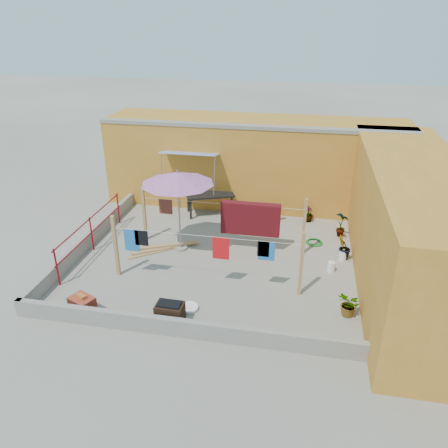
{
  "coord_description": "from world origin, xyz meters",
  "views": [
    {
      "loc": [
        2.4,
        -11.1,
        6.53
      ],
      "look_at": [
        0.17,
        0.3,
        1.02
      ],
      "focal_mm": 35.0,
      "sensor_mm": 36.0,
      "label": 1
    }
  ],
  "objects_px": {
    "brazier": "(170,313)",
    "plant_back_a": "(272,211)",
    "outdoor_table": "(210,195)",
    "green_hose": "(314,242)",
    "brick_stack": "(82,305)",
    "water_jug_a": "(331,267)",
    "patio_umbrella": "(178,179)",
    "water_jug_b": "(343,255)",
    "white_basin": "(189,307)"
  },
  "relations": [
    {
      "from": "white_basin",
      "to": "water_jug_a",
      "type": "bearing_deg",
      "value": 35.4
    },
    {
      "from": "outdoor_table",
      "to": "plant_back_a",
      "type": "xyz_separation_m",
      "value": [
        2.28,
        -0.18,
        -0.37
      ]
    },
    {
      "from": "white_basin",
      "to": "water_jug_a",
      "type": "relative_size",
      "value": 1.43
    },
    {
      "from": "outdoor_table",
      "to": "water_jug_b",
      "type": "xyz_separation_m",
      "value": [
        4.62,
        -2.55,
        -0.57
      ]
    },
    {
      "from": "water_jug_b",
      "to": "plant_back_a",
      "type": "height_order",
      "value": "plant_back_a"
    },
    {
      "from": "water_jug_a",
      "to": "plant_back_a",
      "type": "relative_size",
      "value": 0.48
    },
    {
      "from": "outdoor_table",
      "to": "water_jug_a",
      "type": "relative_size",
      "value": 5.62
    },
    {
      "from": "water_jug_b",
      "to": "brazier",
      "type": "bearing_deg",
      "value": -137.01
    },
    {
      "from": "brick_stack",
      "to": "water_jug_b",
      "type": "xyz_separation_m",
      "value": [
        6.35,
        3.85,
        -0.06
      ]
    },
    {
      "from": "white_basin",
      "to": "water_jug_b",
      "type": "height_order",
      "value": "water_jug_b"
    },
    {
      "from": "patio_umbrella",
      "to": "green_hose",
      "type": "height_order",
      "value": "patio_umbrella"
    },
    {
      "from": "brick_stack",
      "to": "brazier",
      "type": "xyz_separation_m",
      "value": [
        2.22,
        0.0,
        0.06
      ]
    },
    {
      "from": "brick_stack",
      "to": "green_hose",
      "type": "relative_size",
      "value": 1.31
    },
    {
      "from": "brick_stack",
      "to": "plant_back_a",
      "type": "bearing_deg",
      "value": 57.2
    },
    {
      "from": "white_basin",
      "to": "brazier",
      "type": "bearing_deg",
      "value": -113.87
    },
    {
      "from": "water_jug_a",
      "to": "green_hose",
      "type": "xyz_separation_m",
      "value": [
        -0.48,
        1.65,
        -0.11
      ]
    },
    {
      "from": "water_jug_b",
      "to": "green_hose",
      "type": "xyz_separation_m",
      "value": [
        -0.84,
        0.9,
        -0.12
      ]
    },
    {
      "from": "brick_stack",
      "to": "white_basin",
      "type": "relative_size",
      "value": 1.46
    },
    {
      "from": "white_basin",
      "to": "green_hose",
      "type": "height_order",
      "value": "white_basin"
    },
    {
      "from": "patio_umbrella",
      "to": "brazier",
      "type": "height_order",
      "value": "patio_umbrella"
    },
    {
      "from": "water_jug_b",
      "to": "plant_back_a",
      "type": "distance_m",
      "value": 3.34
    },
    {
      "from": "patio_umbrella",
      "to": "brick_stack",
      "type": "relative_size",
      "value": 3.8
    },
    {
      "from": "outdoor_table",
      "to": "brick_stack",
      "type": "distance_m",
      "value": 6.65
    },
    {
      "from": "outdoor_table",
      "to": "brick_stack",
      "type": "relative_size",
      "value": 2.69
    },
    {
      "from": "brazier",
      "to": "white_basin",
      "type": "distance_m",
      "value": 0.72
    },
    {
      "from": "outdoor_table",
      "to": "white_basin",
      "type": "height_order",
      "value": "outdoor_table"
    },
    {
      "from": "brick_stack",
      "to": "water_jug_a",
      "type": "relative_size",
      "value": 2.09
    },
    {
      "from": "patio_umbrella",
      "to": "water_jug_b",
      "type": "xyz_separation_m",
      "value": [
        4.91,
        0.28,
        -2.15
      ]
    },
    {
      "from": "patio_umbrella",
      "to": "green_hose",
      "type": "bearing_deg",
      "value": 16.19
    },
    {
      "from": "brick_stack",
      "to": "patio_umbrella",
      "type": "bearing_deg",
      "value": 68.05
    },
    {
      "from": "brazier",
      "to": "plant_back_a",
      "type": "xyz_separation_m",
      "value": [
        1.79,
        6.22,
        0.07
      ]
    },
    {
      "from": "outdoor_table",
      "to": "plant_back_a",
      "type": "relative_size",
      "value": 2.69
    },
    {
      "from": "green_hose",
      "to": "plant_back_a",
      "type": "xyz_separation_m",
      "value": [
        -1.51,
        1.46,
        0.32
      ]
    },
    {
      "from": "outdoor_table",
      "to": "brazier",
      "type": "distance_m",
      "value": 6.43
    },
    {
      "from": "brazier",
      "to": "plant_back_a",
      "type": "distance_m",
      "value": 6.47
    },
    {
      "from": "outdoor_table",
      "to": "patio_umbrella",
      "type": "bearing_deg",
      "value": -95.78
    },
    {
      "from": "plant_back_a",
      "to": "brazier",
      "type": "bearing_deg",
      "value": -106.03
    },
    {
      "from": "water_jug_a",
      "to": "water_jug_b",
      "type": "relative_size",
      "value": 0.96
    },
    {
      "from": "outdoor_table",
      "to": "green_hose",
      "type": "xyz_separation_m",
      "value": [
        3.79,
        -1.65,
        -0.69
      ]
    },
    {
      "from": "patio_umbrella",
      "to": "brazier",
      "type": "relative_size",
      "value": 4.14
    },
    {
      "from": "patio_umbrella",
      "to": "outdoor_table",
      "type": "height_order",
      "value": "patio_umbrella"
    },
    {
      "from": "white_basin",
      "to": "water_jug_a",
      "type": "distance_m",
      "value": 4.29
    },
    {
      "from": "plant_back_a",
      "to": "water_jug_a",
      "type": "bearing_deg",
      "value": -57.45
    },
    {
      "from": "water_jug_a",
      "to": "brick_stack",
      "type": "bearing_deg",
      "value": -152.59
    },
    {
      "from": "white_basin",
      "to": "green_hose",
      "type": "xyz_separation_m",
      "value": [
        3.02,
        4.13,
        -0.01
      ]
    },
    {
      "from": "patio_umbrella",
      "to": "water_jug_b",
      "type": "height_order",
      "value": "patio_umbrella"
    },
    {
      "from": "outdoor_table",
      "to": "green_hose",
      "type": "bearing_deg",
      "value": -23.49
    },
    {
      "from": "patio_umbrella",
      "to": "water_jug_a",
      "type": "height_order",
      "value": "patio_umbrella"
    },
    {
      "from": "water_jug_b",
      "to": "water_jug_a",
      "type": "bearing_deg",
      "value": -115.64
    },
    {
      "from": "brick_stack",
      "to": "white_basin",
      "type": "xyz_separation_m",
      "value": [
        2.5,
        0.62,
        -0.17
      ]
    }
  ]
}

